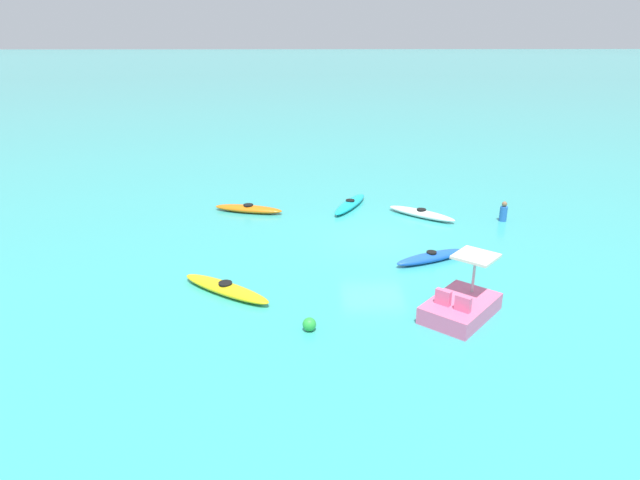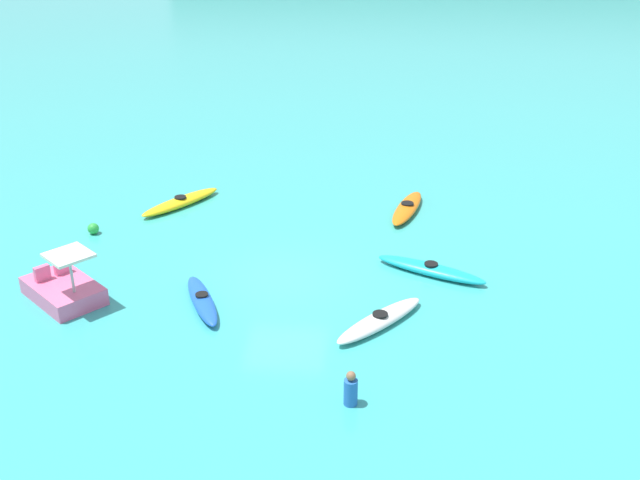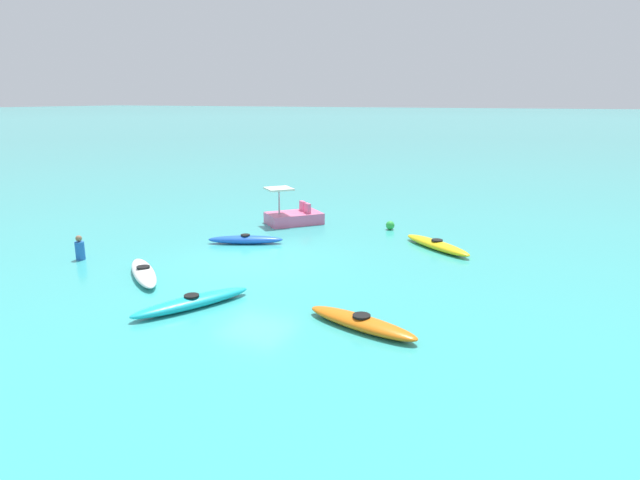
{
  "view_description": "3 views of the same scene",
  "coord_description": "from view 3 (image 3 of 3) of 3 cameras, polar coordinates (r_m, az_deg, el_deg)",
  "views": [
    {
      "loc": [
        -19.69,
        2.7,
        7.58
      ],
      "look_at": [
        -1.5,
        2.2,
        0.62
      ],
      "focal_mm": 30.18,
      "sensor_mm": 36.0,
      "label": 1
    },
    {
      "loc": [
        2.68,
        -19.94,
        10.87
      ],
      "look_at": [
        0.97,
        1.27,
        0.71
      ],
      "focal_mm": 42.71,
      "sensor_mm": 36.0,
      "label": 2
    },
    {
      "loc": [
        15.89,
        9.82,
        5.57
      ],
      "look_at": [
        -1.55,
        1.72,
        0.65
      ],
      "focal_mm": 31.37,
      "sensor_mm": 36.0,
      "label": 3
    }
  ],
  "objects": [
    {
      "name": "buoy_green",
      "position": [
        24.41,
        7.17,
        1.5
      ],
      "size": [
        0.38,
        0.38,
        0.38
      ],
      "primitive_type": "sphere",
      "color": "green",
      "rests_on": "ground_plane"
    },
    {
      "name": "kayak_cyan",
      "position": [
        15.68,
        -12.93,
        -6.19
      ],
      "size": [
        3.43,
        2.08,
        0.37
      ],
      "color": "#19B7C6",
      "rests_on": "ground_plane"
    },
    {
      "name": "kayak_orange",
      "position": [
        14.0,
        4.24,
        -8.4
      ],
      "size": [
        1.53,
        3.28,
        0.37
      ],
      "color": "orange",
      "rests_on": "ground_plane"
    },
    {
      "name": "kayak_white",
      "position": [
        18.66,
        -17.55,
        -3.18
      ],
      "size": [
        2.62,
        2.89,
        0.37
      ],
      "color": "white",
      "rests_on": "ground_plane"
    },
    {
      "name": "pedal_boat_pink",
      "position": [
        25.37,
        -2.72,
        2.43
      ],
      "size": [
        2.79,
        2.71,
        1.68
      ],
      "color": "pink",
      "rests_on": "ground_plane"
    },
    {
      "name": "kayak_yellow",
      "position": [
        21.55,
        11.83,
        -0.49
      ],
      "size": [
        2.6,
        3.2,
        0.37
      ],
      "color": "yellow",
      "rests_on": "ground_plane"
    },
    {
      "name": "kayak_blue",
      "position": [
        22.07,
        -7.61,
        0.04
      ],
      "size": [
        1.72,
        2.89,
        0.37
      ],
      "color": "blue",
      "rests_on": "ground_plane"
    },
    {
      "name": "person_near_shore",
      "position": [
        21.42,
        -23.3,
        -0.85
      ],
      "size": [
        0.37,
        0.37,
        0.88
      ],
      "color": "blue",
      "rests_on": "ground_plane"
    },
    {
      "name": "ground_plane",
      "position": [
        19.49,
        -6.53,
        -2.35
      ],
      "size": [
        600.0,
        600.0,
        0.0
      ],
      "primitive_type": "plane",
      "color": "#38ADA8"
    }
  ]
}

